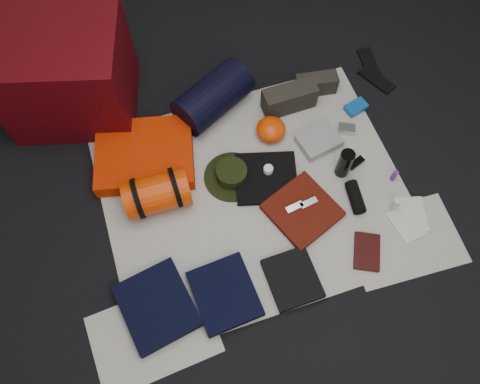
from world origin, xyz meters
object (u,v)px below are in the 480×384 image
object	(u,v)px
stuff_sack	(157,194)
red_cabinet	(66,74)
sleeping_pad	(145,155)
navy_duffel	(213,97)
compact_camera	(347,129)
paperback_book	(367,252)
water_bottle	(345,163)

from	to	relation	value
stuff_sack	red_cabinet	bearing A→B (deg)	110.38
sleeping_pad	navy_duffel	xyz separation A→B (m)	(0.46, 0.21, 0.07)
stuff_sack	navy_duffel	world-z (taller)	navy_duffel
compact_camera	paperback_book	distance (m)	0.74
sleeping_pad	stuff_sack	distance (m)	0.28
stuff_sack	compact_camera	size ratio (longest dim) A/B	3.53
red_cabinet	stuff_sack	world-z (taller)	red_cabinet
paperback_book	red_cabinet	bearing A→B (deg)	158.00
sleeping_pad	navy_duffel	bearing A→B (deg)	24.22
water_bottle	navy_duffel	bearing A→B (deg)	131.00
navy_duffel	paperback_book	xyz separation A→B (m)	(0.48, -1.10, -0.10)
navy_duffel	paperback_book	world-z (taller)	navy_duffel
water_bottle	compact_camera	distance (m)	0.29
red_cabinet	paperback_book	bearing A→B (deg)	-32.73
water_bottle	paperback_book	world-z (taller)	water_bottle
red_cabinet	paperback_book	xyz separation A→B (m)	(1.22, -1.39, -0.26)
navy_duffel	compact_camera	xyz separation A→B (m)	(0.68, -0.39, -0.10)
sleeping_pad	compact_camera	bearing A→B (deg)	-8.98
compact_camera	paperback_book	size ratio (longest dim) A/B	0.49
navy_duffel	water_bottle	xyz separation A→B (m)	(0.55, -0.63, -0.02)
red_cabinet	stuff_sack	bearing A→B (deg)	-53.75
stuff_sack	water_bottle	xyz separation A→B (m)	(1.00, -0.14, -0.00)
water_bottle	compact_camera	xyz separation A→B (m)	(0.13, 0.24, -0.08)
stuff_sack	compact_camera	xyz separation A→B (m)	(1.14, 0.10, -0.08)
red_cabinet	compact_camera	world-z (taller)	red_cabinet
red_cabinet	paperback_book	world-z (taller)	red_cabinet
navy_duffel	water_bottle	world-z (taller)	navy_duffel
navy_duffel	water_bottle	distance (m)	0.83
navy_duffel	compact_camera	size ratio (longest dim) A/B	4.72
water_bottle	compact_camera	world-z (taller)	water_bottle
navy_duffel	paperback_book	size ratio (longest dim) A/B	2.30
stuff_sack	navy_duffel	distance (m)	0.67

